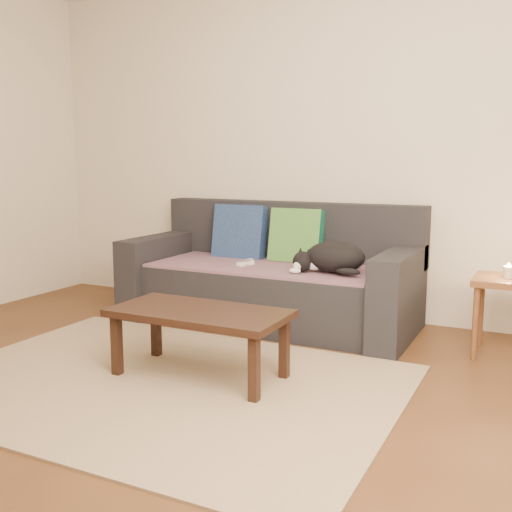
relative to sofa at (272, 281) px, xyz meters
The scene contains 13 objects.
ground 1.60m from the sofa, 90.00° to the right, with size 4.50×4.50×0.00m, color brown.
back_wall 1.08m from the sofa, 90.00° to the left, with size 4.50×0.04×2.60m, color beige.
sofa is the anchor object (origin of this frame).
throw_blanket 0.15m from the sofa, 90.00° to the right, with size 1.66×0.74×0.02m, color #3B2649.
cushion_navy 0.51m from the sofa, 155.11° to the left, with size 0.42×0.11×0.42m, color #121D4E.
cushion_green 0.38m from the sofa, 55.20° to the left, with size 0.40×0.10×0.40m, color #0D5747.
cat 0.59m from the sofa, 17.47° to the right, with size 0.51×0.38×0.21m.
wii_remote_a 0.26m from the sofa, 126.91° to the right, with size 0.15×0.04×0.03m, color white.
wii_remote_b 0.23m from the sofa, 143.20° to the right, with size 0.15×0.04×0.03m, color white.
side_table 1.61m from the sofa, ahead, with size 0.39×0.39×0.49m.
candle 1.63m from the sofa, ahead, with size 0.06×0.06×0.09m.
rug 1.45m from the sofa, 90.00° to the right, with size 2.50×1.80×0.01m, color tan.
coffee_table 1.25m from the sofa, 83.63° to the right, with size 0.97×0.48×0.39m.
Camera 1 is at (1.82, -2.37, 1.19)m, focal length 42.00 mm.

